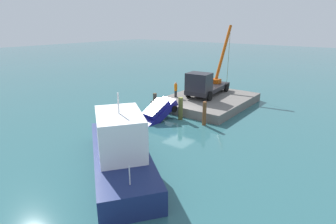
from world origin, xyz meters
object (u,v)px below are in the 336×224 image
dock_worker (176,89)px  salvaged_car (157,113)px  crane_truck (205,83)px  moored_yacht (119,150)px

dock_worker → salvaged_car: dock_worker is taller
crane_truck → moored_yacht: bearing=8.4°
moored_yacht → crane_truck: bearing=-171.6°
dock_worker → salvaged_car: size_ratio=0.40×
crane_truck → dock_worker: (2.38, -2.35, -0.58)m
dock_worker → salvaged_car: 5.56m
dock_worker → salvaged_car: bearing=16.7°
crane_truck → salvaged_car: size_ratio=2.21×
crane_truck → dock_worker: bearing=-44.6°
dock_worker → moored_yacht: 13.67m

